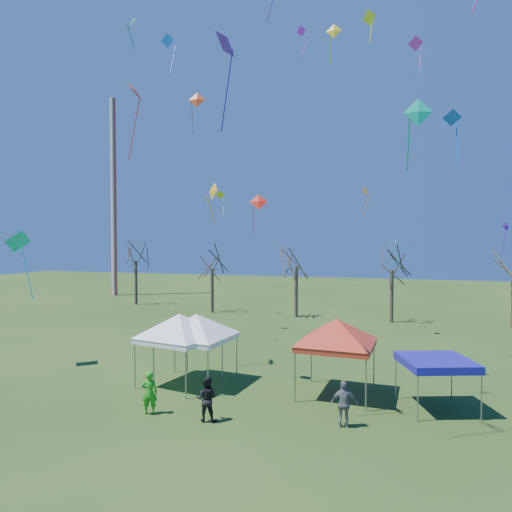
{
  "coord_description": "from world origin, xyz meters",
  "views": [
    {
      "loc": [
        5.96,
        -16.61,
        7.06
      ],
      "look_at": [
        0.13,
        3.0,
        6.34
      ],
      "focal_mm": 32.0,
      "sensor_mm": 36.0,
      "label": 1
    }
  ],
  "objects_px": {
    "tree_3": "(392,252)",
    "tent_white_west": "(179,319)",
    "tree_1": "(212,253)",
    "tree_2": "(296,249)",
    "person_green": "(149,393)",
    "person_dark": "(206,399)",
    "tent_red": "(336,324)",
    "person_grey": "(344,404)",
    "tree_0": "(136,245)",
    "radio_mast": "(114,197)",
    "tent_blue": "(436,363)",
    "tent_white_mid": "(196,319)"
  },
  "relations": [
    {
      "from": "person_green",
      "to": "tent_white_west",
      "type": "bearing_deg",
      "value": -99.32
    },
    {
      "from": "tree_0",
      "to": "tree_2",
      "type": "distance_m",
      "value": 18.72
    },
    {
      "from": "tree_0",
      "to": "tent_red",
      "type": "distance_m",
      "value": 33.94
    },
    {
      "from": "tree_2",
      "to": "tent_white_west",
      "type": "bearing_deg",
      "value": -94.18
    },
    {
      "from": "radio_mast",
      "to": "tree_3",
      "type": "bearing_deg",
      "value": -16.31
    },
    {
      "from": "tent_white_mid",
      "to": "person_green",
      "type": "relative_size",
      "value": 2.56
    },
    {
      "from": "tree_3",
      "to": "tent_blue",
      "type": "xyz_separation_m",
      "value": [
        1.77,
        -20.49,
        -4.12
      ]
    },
    {
      "from": "tree_1",
      "to": "tree_3",
      "type": "height_order",
      "value": "tree_3"
    },
    {
      "from": "tree_0",
      "to": "person_dark",
      "type": "relative_size",
      "value": 4.85
    },
    {
      "from": "tent_red",
      "to": "person_grey",
      "type": "height_order",
      "value": "tent_red"
    },
    {
      "from": "tree_0",
      "to": "tent_red",
      "type": "bearing_deg",
      "value": -43.62
    },
    {
      "from": "tree_2",
      "to": "tree_1",
      "type": "bearing_deg",
      "value": 178.15
    },
    {
      "from": "tree_2",
      "to": "person_dark",
      "type": "distance_m",
      "value": 25.36
    },
    {
      "from": "tent_red",
      "to": "tent_white_mid",
      "type": "bearing_deg",
      "value": -178.51
    },
    {
      "from": "tree_1",
      "to": "tree_3",
      "type": "relative_size",
      "value": 0.95
    },
    {
      "from": "tent_blue",
      "to": "person_green",
      "type": "xyz_separation_m",
      "value": [
        -11.2,
        -3.87,
        -1.09
      ]
    },
    {
      "from": "tree_2",
      "to": "person_grey",
      "type": "xyz_separation_m",
      "value": [
        6.68,
        -23.77,
        -5.41
      ]
    },
    {
      "from": "tree_2",
      "to": "person_dark",
      "type": "bearing_deg",
      "value": -86.58
    },
    {
      "from": "person_dark",
      "to": "tree_3",
      "type": "bearing_deg",
      "value": -114.61
    },
    {
      "from": "tree_0",
      "to": "tree_2",
      "type": "xyz_separation_m",
      "value": [
        18.48,
        -3.01,
        -0.2
      ]
    },
    {
      "from": "tree_1",
      "to": "tent_red",
      "type": "distance_m",
      "value": 25.23
    },
    {
      "from": "radio_mast",
      "to": "person_grey",
      "type": "bearing_deg",
      "value": -45.94
    },
    {
      "from": "radio_mast",
      "to": "person_green",
      "type": "bearing_deg",
      "value": -54.36
    },
    {
      "from": "radio_mast",
      "to": "tent_white_west",
      "type": "height_order",
      "value": "radio_mast"
    },
    {
      "from": "tent_blue",
      "to": "tree_0",
      "type": "bearing_deg",
      "value": 140.25
    },
    {
      "from": "tent_white_mid",
      "to": "tent_blue",
      "type": "height_order",
      "value": "tent_white_mid"
    },
    {
      "from": "tent_white_mid",
      "to": "tent_red",
      "type": "xyz_separation_m",
      "value": [
        6.8,
        0.18,
        0.07
      ]
    },
    {
      "from": "tent_red",
      "to": "tent_blue",
      "type": "distance_m",
      "value": 4.42
    },
    {
      "from": "tree_3",
      "to": "tent_white_west",
      "type": "relative_size",
      "value": 1.78
    },
    {
      "from": "tree_3",
      "to": "person_green",
      "type": "bearing_deg",
      "value": -111.15
    },
    {
      "from": "radio_mast",
      "to": "tent_red",
      "type": "xyz_separation_m",
      "value": [
        31.61,
        -29.93,
        -9.23
      ]
    },
    {
      "from": "tree_1",
      "to": "tent_blue",
      "type": "bearing_deg",
      "value": -48.65
    },
    {
      "from": "tree_2",
      "to": "person_green",
      "type": "bearing_deg",
      "value": -92.38
    },
    {
      "from": "tree_1",
      "to": "tree_3",
      "type": "distance_m",
      "value": 16.81
    },
    {
      "from": "radio_mast",
      "to": "tree_1",
      "type": "height_order",
      "value": "radio_mast"
    },
    {
      "from": "tent_red",
      "to": "tent_white_west",
      "type": "bearing_deg",
      "value": -175.31
    },
    {
      "from": "tree_2",
      "to": "person_dark",
      "type": "relative_size",
      "value": 4.7
    },
    {
      "from": "tree_3",
      "to": "tent_blue",
      "type": "bearing_deg",
      "value": -85.06
    },
    {
      "from": "tree_0",
      "to": "tree_1",
      "type": "distance_m",
      "value": 10.47
    },
    {
      "from": "tree_2",
      "to": "tent_white_west",
      "type": "relative_size",
      "value": 1.84
    },
    {
      "from": "person_green",
      "to": "person_dark",
      "type": "xyz_separation_m",
      "value": [
        2.51,
        -0.03,
        0.0
      ]
    },
    {
      "from": "person_green",
      "to": "tree_1",
      "type": "bearing_deg",
      "value": -90.4
    },
    {
      "from": "tree_0",
      "to": "tent_blue",
      "type": "distance_m",
      "value": 37.54
    },
    {
      "from": "radio_mast",
      "to": "tree_3",
      "type": "xyz_separation_m",
      "value": [
        34.03,
        -9.96,
        -6.42
      ]
    },
    {
      "from": "tree_1",
      "to": "person_green",
      "type": "xyz_separation_m",
      "value": [
        7.37,
        -24.97,
        -4.92
      ]
    },
    {
      "from": "tree_0",
      "to": "radio_mast",
      "type": "bearing_deg",
      "value": 137.23
    },
    {
      "from": "person_grey",
      "to": "tent_red",
      "type": "bearing_deg",
      "value": -90.97
    },
    {
      "from": "tent_red",
      "to": "radio_mast",
      "type": "bearing_deg",
      "value": 136.57
    },
    {
      "from": "tent_blue",
      "to": "person_grey",
      "type": "bearing_deg",
      "value": -139.92
    },
    {
      "from": "radio_mast",
      "to": "tent_white_west",
      "type": "xyz_separation_m",
      "value": [
        24.11,
        -30.54,
        -9.26
      ]
    }
  ]
}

